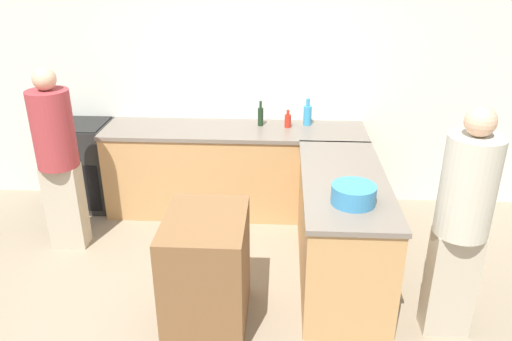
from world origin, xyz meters
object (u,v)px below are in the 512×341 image
object	(u,v)px
mixing_bowl	(354,194)
wine_bottle_dark	(261,116)
island_table	(207,271)
dish_soap_bottle	(307,115)
range_oven	(85,165)
person_by_range	(57,155)
hot_sauce_bottle	(288,120)
person_at_peninsula	(462,219)

from	to	relation	value
mixing_bowl	wine_bottle_dark	xyz separation A→B (m)	(-0.75, 1.73, 0.03)
island_table	wine_bottle_dark	distance (m)	2.04
mixing_bowl	dish_soap_bottle	world-z (taller)	dish_soap_bottle
range_oven	person_by_range	xyz separation A→B (m)	(0.13, -0.85, 0.46)
range_oven	hot_sauce_bottle	size ratio (longest dim) A/B	5.10
hot_sauce_bottle	person_by_range	distance (m)	2.26
dish_soap_bottle	person_by_range	xyz separation A→B (m)	(-2.28, -0.98, -0.11)
range_oven	person_at_peninsula	size ratio (longest dim) A/B	0.55
wine_bottle_dark	person_by_range	xyz separation A→B (m)	(-1.79, -0.93, -0.11)
person_by_range	person_at_peninsula	world-z (taller)	person_at_peninsula
range_oven	island_table	world-z (taller)	range_oven
person_by_range	dish_soap_bottle	bearing A→B (deg)	23.21
island_table	mixing_bowl	xyz separation A→B (m)	(1.06, 0.20, 0.56)
mixing_bowl	dish_soap_bottle	xyz separation A→B (m)	(-0.26, 1.78, 0.04)
mixing_bowl	hot_sauce_bottle	size ratio (longest dim) A/B	1.75
person_at_peninsula	hot_sauce_bottle	bearing A→B (deg)	122.04
dish_soap_bottle	person_at_peninsula	world-z (taller)	person_at_peninsula
dish_soap_bottle	wine_bottle_dark	distance (m)	0.49
person_by_range	mixing_bowl	bearing A→B (deg)	-17.50
range_oven	mixing_bowl	world-z (taller)	mixing_bowl
dish_soap_bottle	person_by_range	bearing A→B (deg)	-156.79
range_oven	mixing_bowl	xyz separation A→B (m)	(2.67, -1.65, 0.53)
range_oven	dish_soap_bottle	distance (m)	2.48
mixing_bowl	person_by_range	xyz separation A→B (m)	(-2.54, 0.80, -0.07)
range_oven	island_table	xyz separation A→B (m)	(1.61, -1.85, -0.03)
dish_soap_bottle	wine_bottle_dark	xyz separation A→B (m)	(-0.49, -0.05, -0.01)
mixing_bowl	person_by_range	bearing A→B (deg)	162.50
mixing_bowl	dish_soap_bottle	size ratio (longest dim) A/B	1.15
wine_bottle_dark	person_at_peninsula	distance (m)	2.43
mixing_bowl	wine_bottle_dark	bearing A→B (deg)	113.55
wine_bottle_dark	hot_sauce_bottle	size ratio (longest dim) A/B	1.42
person_at_peninsula	wine_bottle_dark	bearing A→B (deg)	127.24
range_oven	hot_sauce_bottle	bearing A→B (deg)	1.04
island_table	range_oven	bearing A→B (deg)	131.13
person_by_range	person_at_peninsula	size ratio (longest dim) A/B	0.99
mixing_bowl	person_at_peninsula	xyz separation A→B (m)	(0.72, -0.20, -0.07)
wine_bottle_dark	hot_sauce_bottle	distance (m)	0.29
mixing_bowl	person_by_range	world-z (taller)	person_by_range
range_oven	dish_soap_bottle	world-z (taller)	dish_soap_bottle
range_oven	wine_bottle_dark	distance (m)	2.00
island_table	person_by_range	xyz separation A→B (m)	(-1.48, 1.00, 0.49)
dish_soap_bottle	hot_sauce_bottle	xyz separation A→B (m)	(-0.21, -0.09, -0.04)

